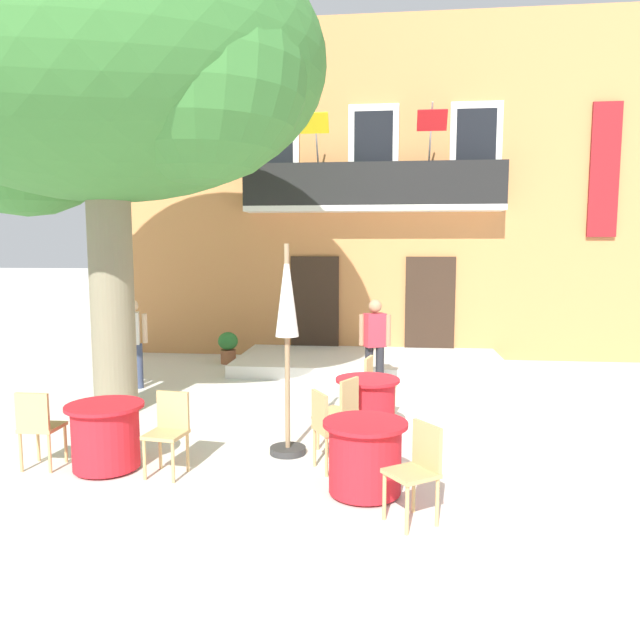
# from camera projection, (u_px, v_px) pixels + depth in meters

# --- Properties ---
(ground_plane) EXTENTS (120.00, 120.00, 0.00)m
(ground_plane) POSITION_uv_depth(u_px,v_px,m) (378.00, 419.00, 8.86)
(ground_plane) COLOR silver
(building_facade) EXTENTS (13.00, 5.09, 7.50)m
(building_facade) POSITION_uv_depth(u_px,v_px,m) (375.00, 198.00, 15.33)
(building_facade) COLOR #CC844C
(building_facade) RESTS_ON ground
(entrance_step_platform) EXTENTS (5.43, 2.62, 0.25)m
(entrance_step_platform) POSITION_uv_depth(u_px,v_px,m) (370.00, 363.00, 12.52)
(entrance_step_platform) COLOR silver
(entrance_step_platform) RESTS_ON ground
(plane_tree) EXTENTS (6.60, 5.80, 7.03)m
(plane_tree) POSITION_uv_depth(u_px,v_px,m) (98.00, 77.00, 8.70)
(plane_tree) COLOR #7F755B
(plane_tree) RESTS_ON ground
(cafe_table_near_tree) EXTENTS (0.86, 0.86, 0.76)m
(cafe_table_near_tree) POSITION_uv_depth(u_px,v_px,m) (106.00, 436.00, 6.80)
(cafe_table_near_tree) COLOR red
(cafe_table_near_tree) RESTS_ON ground
(cafe_chair_near_tree_0) EXTENTS (0.40, 0.40, 0.91)m
(cafe_chair_near_tree_0) POSITION_uv_depth(u_px,v_px,m) (39.00, 424.00, 6.79)
(cafe_chair_near_tree_0) COLOR tan
(cafe_chair_near_tree_0) RESTS_ON ground
(cafe_chair_near_tree_1) EXTENTS (0.45, 0.45, 0.91)m
(cafe_chair_near_tree_1) POSITION_uv_depth(u_px,v_px,m) (169.00, 427.00, 6.67)
(cafe_chair_near_tree_1) COLOR tan
(cafe_chair_near_tree_1) RESTS_ON ground
(cafe_table_middle) EXTENTS (0.86, 0.86, 0.76)m
(cafe_table_middle) POSITION_uv_depth(u_px,v_px,m) (367.00, 405.00, 8.12)
(cafe_table_middle) COLOR red
(cafe_table_middle) RESTS_ON ground
(cafe_chair_middle_0) EXTENTS (0.54, 0.54, 0.91)m
(cafe_chair_middle_0) POSITION_uv_depth(u_px,v_px,m) (342.00, 408.00, 7.45)
(cafe_chair_middle_0) COLOR tan
(cafe_chair_middle_0) RESTS_ON ground
(cafe_chair_middle_1) EXTENTS (0.48, 0.48, 0.91)m
(cafe_chair_middle_1) POSITION_uv_depth(u_px,v_px,m) (375.00, 383.00, 8.83)
(cafe_chair_middle_1) COLOR tan
(cafe_chair_middle_1) RESTS_ON ground
(cafe_table_front) EXTENTS (0.86, 0.86, 0.76)m
(cafe_table_front) POSITION_uv_depth(u_px,v_px,m) (365.00, 457.00, 6.12)
(cafe_table_front) COLOR red
(cafe_table_front) RESTS_ON ground
(cafe_chair_front_0) EXTENTS (0.55, 0.55, 0.91)m
(cafe_chair_front_0) POSITION_uv_depth(u_px,v_px,m) (328.00, 425.00, 6.76)
(cafe_chair_front_0) COLOR tan
(cafe_chair_front_0) RESTS_ON ground
(cafe_chair_front_1) EXTENTS (0.56, 0.56, 0.91)m
(cafe_chair_front_1) POSITION_uv_depth(u_px,v_px,m) (418.00, 466.00, 5.49)
(cafe_chair_front_1) COLOR tan
(cafe_chair_front_1) RESTS_ON ground
(cafe_umbrella) EXTENTS (0.44, 0.44, 2.55)m
(cafe_umbrella) POSITION_uv_depth(u_px,v_px,m) (287.00, 318.00, 7.17)
(cafe_umbrella) COLOR #997A56
(cafe_umbrella) RESTS_ON ground
(ground_planter_left) EXTENTS (0.43, 0.43, 0.69)m
(ground_planter_left) POSITION_uv_depth(u_px,v_px,m) (228.00, 346.00, 13.04)
(ground_planter_left) COLOR #995638
(ground_planter_left) RESTS_ON ground
(pedestrian_near_entrance) EXTENTS (0.53, 0.40, 1.59)m
(pedestrian_near_entrance) POSITION_uv_depth(u_px,v_px,m) (133.00, 338.00, 10.71)
(pedestrian_near_entrance) COLOR #384260
(pedestrian_near_entrance) RESTS_ON ground
(pedestrian_mid_plaza) EXTENTS (0.53, 0.35, 1.64)m
(pedestrian_mid_plaza) POSITION_uv_depth(u_px,v_px,m) (375.00, 342.00, 10.09)
(pedestrian_mid_plaza) COLOR #232328
(pedestrian_mid_plaza) RESTS_ON ground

